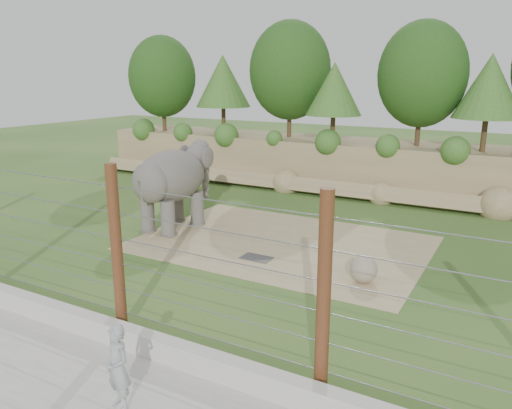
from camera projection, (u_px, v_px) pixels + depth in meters
The scene contains 10 objects.
ground at pixel (225, 268), 15.60m from camera, with size 90.00×90.00×0.00m, color #315E23.
back_embankment at pixel (369, 114), 25.04m from camera, with size 30.00×5.52×8.77m.
dirt_patch at pixel (282, 243), 17.90m from camera, with size 10.00×7.00×0.02m, color tan.
drain_grate at pixel (256, 258), 16.37m from camera, with size 1.00×0.60×0.03m, color #262628.
elephant at pixel (172, 188), 19.25m from camera, with size 1.71×3.99×3.23m, color #5A5450, non-canonical shape.
stone_ball at pixel (364, 269), 14.39m from camera, with size 0.80×0.80×0.80m, color gray.
retaining_wall at pixel (106, 330), 11.30m from camera, with size 26.00×0.35×0.50m, color #B2B1A5.
walkway at pixel (31, 386), 9.67m from camera, with size 26.00×4.00×0.01m, color #B2B1A5.
barrier_fence at pixel (117, 251), 11.29m from camera, with size 20.26×0.26×4.00m.
zookeeper at pixel (118, 368), 8.85m from camera, with size 0.59×0.39×1.62m, color #A6ABAF.
Camera 1 is at (7.93, -12.28, 5.86)m, focal length 35.00 mm.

